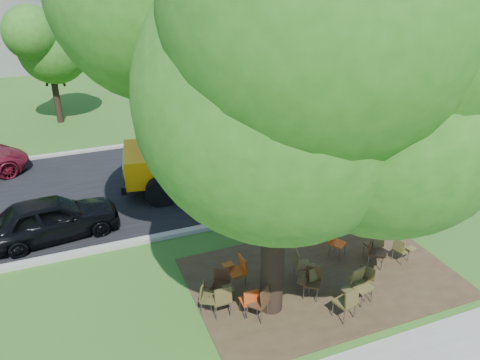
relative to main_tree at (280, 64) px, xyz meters
name	(u,v)px	position (x,y,z in m)	size (l,w,h in m)	color
ground	(281,275)	(0.81, 1.09, -5.97)	(160.00, 160.00, 0.00)	#274E18
dirt_patch	(322,277)	(1.81, 0.59, -5.96)	(7.00, 4.50, 0.03)	#382819
asphalt_road	(204,174)	(0.81, 8.09, -5.95)	(80.00, 8.00, 0.04)	black
kerb_near	(240,221)	(0.81, 4.09, -5.90)	(80.00, 0.25, 0.14)	gray
kerb_far	(177,139)	(0.81, 12.19, -5.90)	(80.00, 0.25, 0.14)	gray
bg_tree_2	(47,39)	(-4.19, 17.09, -1.76)	(4.80, 4.80, 6.62)	black
bg_tree_3	(304,15)	(8.81, 15.09, -0.94)	(5.60, 5.60, 7.84)	black
bg_tree_4	(434,23)	(16.81, 14.09, -1.63)	(5.00, 5.00, 6.85)	black
main_tree	(280,64)	(0.00, 0.00, 0.00)	(7.20, 7.20, 9.59)	black
school_bus	(317,129)	(4.90, 6.49, -4.09)	(13.60, 4.96, 3.26)	orange
chair_0	(222,297)	(-1.20, 0.17, -5.41)	(0.59, 0.55, 0.92)	#463C1E
chair_1	(250,299)	(-0.57, -0.05, -5.47)	(0.53, 0.48, 0.82)	#A83811
chair_2	(260,299)	(-0.39, -0.22, -5.40)	(0.63, 0.80, 0.94)	#402716
chair_3	(312,279)	(1.13, 0.04, -5.45)	(0.73, 0.58, 0.85)	#432C18
chair_4	(348,300)	(1.50, -1.00, -5.40)	(0.63, 0.66, 0.92)	#443D1D
chair_5	(360,283)	(2.15, -0.57, -5.41)	(0.61, 0.64, 0.90)	brown
chair_6	(364,279)	(2.36, -0.43, -5.45)	(0.68, 0.57, 0.84)	#453B1D
chair_7	(401,248)	(4.19, 0.40, -5.49)	(0.56, 0.53, 0.78)	brown
chair_8	(238,268)	(-0.42, 1.13, -5.44)	(0.54, 0.57, 0.86)	#AA4512
chair_9	(219,281)	(-1.06, 0.78, -5.42)	(0.76, 0.60, 0.89)	#422717
chair_10	(301,263)	(1.19, 0.71, -5.42)	(0.53, 0.67, 0.90)	brown
chair_11	(312,275)	(1.25, 0.19, -5.47)	(0.55, 0.57, 0.81)	#49461F
chair_12	(375,250)	(3.36, 0.50, -5.40)	(0.63, 0.79, 0.92)	#452A18
chair_13	(375,243)	(3.62, 0.82, -5.43)	(0.57, 0.54, 0.88)	#463D1E
chair_14	(207,296)	(-1.51, 0.39, -5.46)	(0.56, 0.70, 0.84)	#443F1D
chair_15	(336,241)	(2.66, 1.34, -5.45)	(0.57, 0.68, 0.84)	#D04C16
black_car	(51,218)	(-4.85, 5.39, -5.30)	(1.59, 3.95, 1.35)	black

